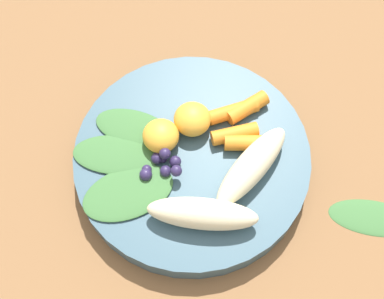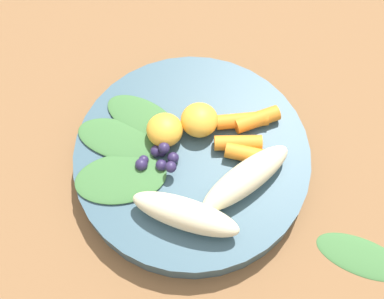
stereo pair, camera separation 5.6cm
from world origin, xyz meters
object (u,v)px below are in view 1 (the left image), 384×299
(banana_peeled_left, at_px, (252,166))
(orange_segment_near, at_px, (161,136))
(bowl, at_px, (192,159))
(kale_leaf_stray, at_px, (374,217))
(banana_peeled_right, at_px, (202,214))

(banana_peeled_left, relative_size, orange_segment_near, 2.83)
(bowl, distance_m, orange_segment_near, 0.05)
(kale_leaf_stray, bearing_deg, banana_peeled_right, -167.59)
(orange_segment_near, bearing_deg, bowl, 98.08)
(banana_peeled_right, bearing_deg, orange_segment_near, 122.25)
(banana_peeled_left, distance_m, banana_peeled_right, 0.08)
(bowl, height_order, orange_segment_near, orange_segment_near)
(banana_peeled_right, bearing_deg, banana_peeled_left, 50.94)
(bowl, height_order, banana_peeled_right, banana_peeled_right)
(orange_segment_near, relative_size, kale_leaf_stray, 0.41)
(orange_segment_near, bearing_deg, banana_peeled_right, 56.92)
(kale_leaf_stray, bearing_deg, banana_peeled_left, 172.04)
(kale_leaf_stray, bearing_deg, bowl, 171.19)
(bowl, bearing_deg, kale_leaf_stray, 102.46)
(banana_peeled_left, height_order, orange_segment_near, banana_peeled_left)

